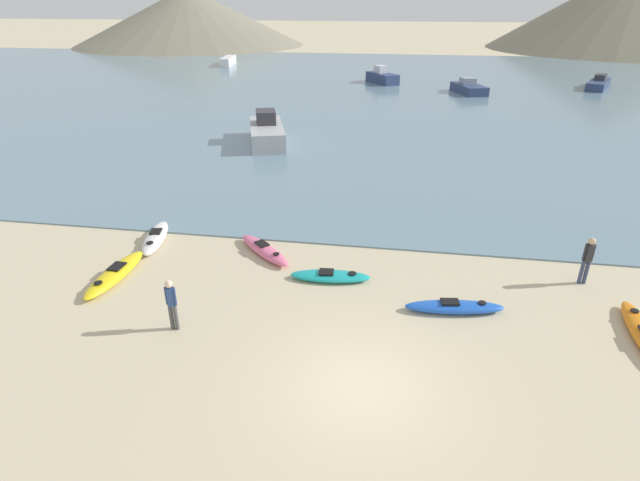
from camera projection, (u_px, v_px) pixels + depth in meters
ground_plane at (362, 386)px, 11.97m from camera, size 400.00×400.00×0.00m
bay_water at (399, 91)px, 49.48m from camera, size 160.00×70.00×0.06m
far_hill_left at (189, 17)px, 94.33m from camera, size 43.20×43.20×10.06m
far_hill_midleft at (636, 6)px, 85.42m from camera, size 47.82×47.82×14.12m
kayak_on_sand_0 at (330, 276)px, 16.41m from camera, size 2.68×0.98×0.31m
kayak_on_sand_1 at (454, 307)px, 14.72m from camera, size 2.97×1.02×0.37m
kayak_on_sand_3 at (264, 250)px, 18.01m from camera, size 2.59×2.53×0.40m
kayak_on_sand_4 at (115, 274)px, 16.46m from camera, size 0.88×3.28×0.39m
kayak_on_sand_5 at (156, 237)px, 18.94m from camera, size 1.37×3.00×0.39m
person_near_foreground at (171, 302)px, 13.63m from camera, size 0.32×0.27×1.57m
person_near_waterline at (588, 258)px, 15.85m from camera, size 0.33×0.24×1.63m
moored_boat_0 at (382, 77)px, 53.37m from camera, size 3.78×4.42×1.75m
moored_boat_1 at (228, 61)px, 67.80m from camera, size 2.10×6.01×1.02m
moored_boat_2 at (599, 84)px, 50.42m from camera, size 3.86×5.83×1.30m
moored_boat_3 at (469, 88)px, 47.86m from camera, size 3.34×4.84×1.37m
moored_boat_4 at (267, 132)px, 31.38m from camera, size 3.54×5.81×1.93m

